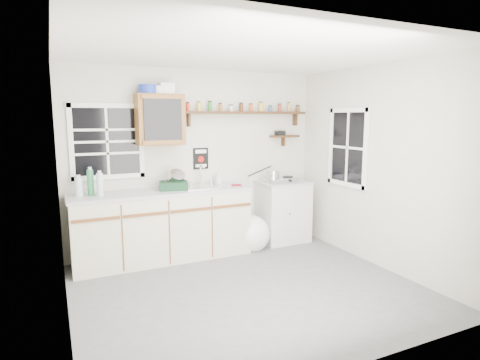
% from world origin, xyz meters
% --- Properties ---
extents(room, '(3.64, 3.24, 2.54)m').
position_xyz_m(room, '(0.00, 0.00, 1.25)').
color(room, '#545456').
rests_on(room, ground).
extents(main_cabinet, '(2.31, 0.63, 0.92)m').
position_xyz_m(main_cabinet, '(-0.58, 1.30, 0.46)').
color(main_cabinet, beige).
rests_on(main_cabinet, floor).
extents(right_cabinet, '(0.73, 0.57, 0.91)m').
position_xyz_m(right_cabinet, '(1.25, 1.32, 0.46)').
color(right_cabinet, '#BAB9B3').
rests_on(right_cabinet, floor).
extents(sink, '(0.52, 0.44, 0.29)m').
position_xyz_m(sink, '(-0.05, 1.30, 0.93)').
color(sink, silver).
rests_on(sink, main_cabinet).
extents(upper_cabinet, '(0.60, 0.32, 0.65)m').
position_xyz_m(upper_cabinet, '(-0.55, 1.44, 1.82)').
color(upper_cabinet, brown).
rests_on(upper_cabinet, wall_back).
extents(upper_cabinet_clutter, '(0.45, 0.24, 0.14)m').
position_xyz_m(upper_cabinet_clutter, '(-0.60, 1.44, 2.21)').
color(upper_cabinet_clutter, '#1931A7').
rests_on(upper_cabinet_clutter, upper_cabinet).
extents(spice_shelf, '(1.91, 0.18, 0.35)m').
position_xyz_m(spice_shelf, '(0.73, 1.51, 1.93)').
color(spice_shelf, black).
rests_on(spice_shelf, wall_back).
extents(secondary_shelf, '(0.45, 0.16, 0.24)m').
position_xyz_m(secondary_shelf, '(1.36, 1.52, 1.58)').
color(secondary_shelf, black).
rests_on(secondary_shelf, wall_back).
extents(warning_sign, '(0.22, 0.02, 0.30)m').
position_xyz_m(warning_sign, '(0.05, 1.59, 1.28)').
color(warning_sign, black).
rests_on(warning_sign, wall_back).
extents(window_back, '(0.93, 0.03, 0.98)m').
position_xyz_m(window_back, '(-1.20, 1.59, 1.55)').
color(window_back, black).
rests_on(window_back, wall_back).
extents(window_right, '(0.03, 0.78, 1.08)m').
position_xyz_m(window_right, '(1.79, 0.55, 1.45)').
color(window_right, black).
rests_on(window_right, wall_back).
extents(water_bottles, '(0.31, 0.18, 0.34)m').
position_xyz_m(water_bottles, '(-1.46, 1.31, 1.06)').
color(water_bottles, silver).
rests_on(water_bottles, main_cabinet).
extents(dish_rack, '(0.41, 0.34, 0.27)m').
position_xyz_m(dish_rack, '(-0.42, 1.31, 1.01)').
color(dish_rack, '#10311B').
rests_on(dish_rack, main_cabinet).
extents(soap_bottle, '(0.10, 0.10, 0.17)m').
position_xyz_m(soap_bottle, '(0.27, 1.50, 1.01)').
color(soap_bottle, silver).
rests_on(soap_bottle, main_cabinet).
extents(rag, '(0.14, 0.13, 0.02)m').
position_xyz_m(rag, '(0.43, 1.22, 0.93)').
color(rag, maroon).
rests_on(rag, main_cabinet).
extents(hotplate, '(0.54, 0.33, 0.07)m').
position_xyz_m(hotplate, '(1.19, 1.30, 0.94)').
color(hotplate, silver).
rests_on(hotplate, right_cabinet).
extents(saucepan, '(0.41, 0.30, 0.19)m').
position_xyz_m(saucepan, '(1.06, 1.31, 1.03)').
color(saucepan, silver).
rests_on(saucepan, hotplate).
extents(trash_bag, '(0.46, 0.42, 0.53)m').
position_xyz_m(trash_bag, '(0.65, 1.15, 0.22)').
color(trash_bag, white).
rests_on(trash_bag, floor).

